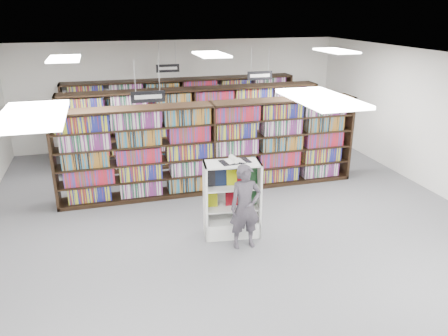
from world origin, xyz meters
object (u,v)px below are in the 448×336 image
object	(u,v)px
open_book	(235,160)
bookshelf_row_near	(212,148)
shopper	(245,207)
endcap_display	(231,210)

from	to	relation	value
open_book	bookshelf_row_near	bearing A→B (deg)	80.92
open_book	shopper	bearing A→B (deg)	-90.92
shopper	bookshelf_row_near	bearing A→B (deg)	88.31
bookshelf_row_near	shopper	bearing A→B (deg)	-91.77
bookshelf_row_near	shopper	size ratio (longest dim) A/B	4.46
endcap_display	open_book	distance (m)	1.01
bookshelf_row_near	endcap_display	xyz separation A→B (m)	(-0.18, -2.17, -0.56)
endcap_display	shopper	world-z (taller)	shopper
bookshelf_row_near	endcap_display	distance (m)	2.25
endcap_display	shopper	distance (m)	0.61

